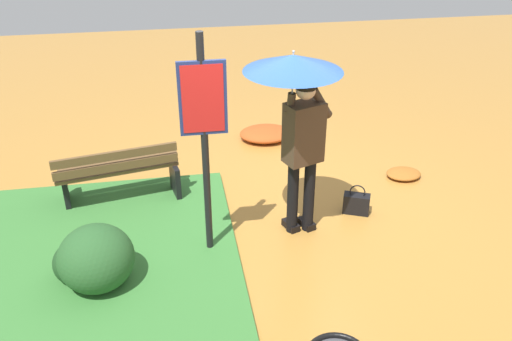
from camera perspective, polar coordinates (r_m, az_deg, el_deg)
name	(u,v)px	position (r m, az deg, el deg)	size (l,w,h in m)	color
ground_plane	(280,218)	(6.25, 2.56, -4.99)	(18.00, 18.00, 0.00)	#B27A33
person_with_umbrella	(298,99)	(5.31, 4.42, 7.50)	(0.96, 0.96, 2.04)	black
info_sign_post	(204,124)	(5.03, -5.51, 4.88)	(0.44, 0.07, 2.30)	black
handbag	(356,203)	(6.38, 10.53, -3.41)	(0.33, 0.25, 0.37)	black
park_bench	(119,173)	(6.52, -14.22, -0.26)	(1.41, 0.63, 0.75)	black
shrub_cluster	(92,259)	(5.36, -16.87, -8.94)	(0.78, 0.71, 0.64)	#285628
leaf_pile_near_person	(404,174)	(7.30, 15.29, -0.33)	(0.45, 0.36, 0.10)	#A86023
leaf_pile_by_bench	(266,134)	(8.07, 1.02, 3.92)	(0.77, 0.62, 0.17)	#B74C1E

